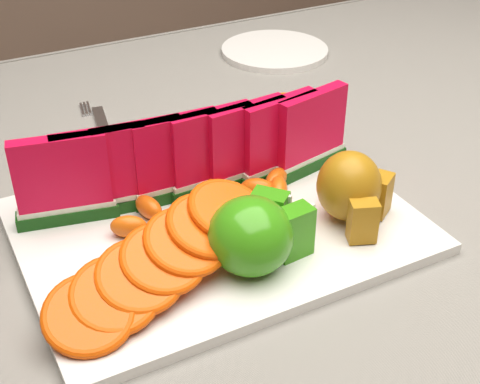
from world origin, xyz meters
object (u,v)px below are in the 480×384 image
Objects in this scene: pear_cluster at (352,188)px; side_plate at (275,51)px; platter at (217,226)px; apple_cluster at (256,234)px; fork at (103,132)px.

side_plate is (0.18, 0.47, -0.05)m from pear_cluster.
apple_cluster is (0.00, -0.08, 0.04)m from platter.
side_plate is at bearing 22.50° from fork.
apple_cluster reaches higher than side_plate.
side_plate is at bearing 52.91° from platter.
pear_cluster is 0.51m from side_plate.
apple_cluster reaches higher than fork.
pear_cluster is 0.45× the size of fork.
pear_cluster reaches higher than fork.
fork is (-0.04, 0.26, -0.00)m from platter.
pear_cluster is (0.12, 0.02, 0.01)m from apple_cluster.
side_plate is (0.31, 0.41, -0.00)m from platter.
pear_cluster is 0.42× the size of side_plate.
platter is 0.15m from pear_cluster.
platter is at bearing 93.04° from apple_cluster.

